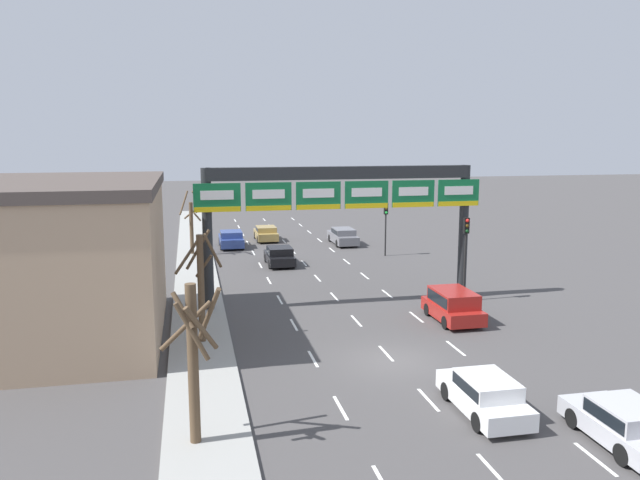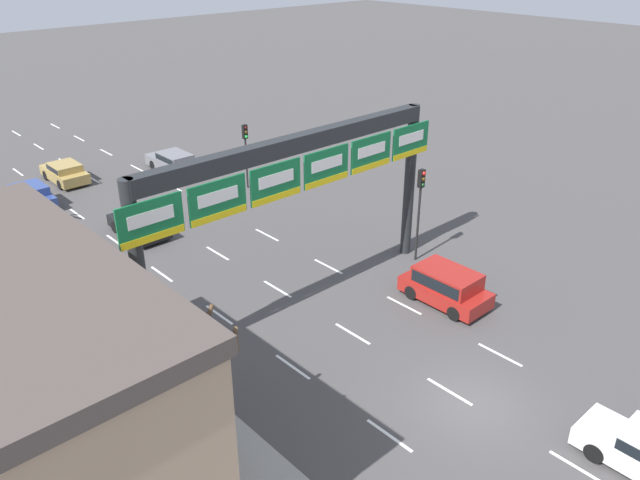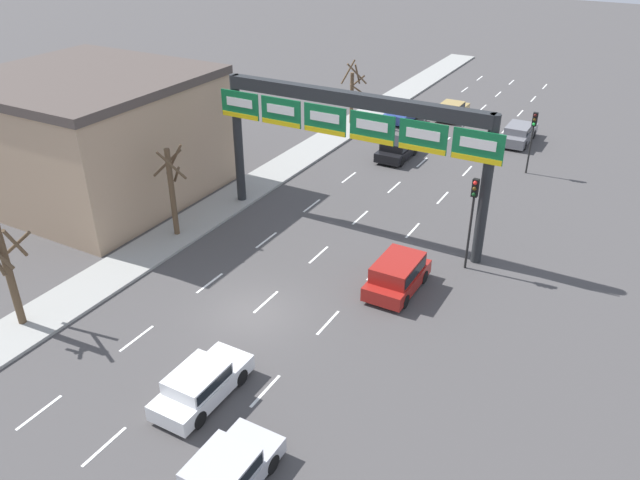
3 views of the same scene
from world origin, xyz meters
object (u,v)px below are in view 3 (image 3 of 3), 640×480
suv_red (398,273)px  traffic_light_near_gantry (473,206)px  car_grey (519,133)px  tree_bare_second (353,92)px  tree_bare_third (8,266)px  car_white (201,383)px  car_gold (452,110)px  traffic_light_mid_block (533,130)px  car_black (397,149)px  car_silver (225,473)px  sign_gantry (350,127)px  tree_bare_closest (172,186)px  car_blue (402,112)px

suv_red → traffic_light_near_gantry: traffic_light_near_gantry is taller
car_grey → tree_bare_second: size_ratio=0.94×
tree_bare_third → car_white: bearing=1.3°
car_gold → tree_bare_second: 8.99m
traffic_light_near_gantry → traffic_light_mid_block: (-0.23, 14.11, -0.43)m
suv_red → car_black: bearing=113.2°
car_black → car_silver: bearing=-77.2°
car_gold → car_white: size_ratio=0.97×
sign_gantry → car_gold: size_ratio=3.96×
car_grey → car_white: bearing=-95.8°
suv_red → tree_bare_third: 17.11m
car_black → car_grey: bearing=48.8°
traffic_light_near_gantry → tree_bare_closest: tree_bare_closest is taller
car_blue → tree_bare_third: (-3.44, -34.68, 2.25)m
car_gold → car_blue: size_ratio=0.99×
tree_bare_second → tree_bare_third: size_ratio=1.02×
car_grey → tree_bare_second: (-13.01, -2.48, 2.01)m
sign_gantry → car_grey: 20.40m
suv_red → car_silver: (-0.17, -13.31, -0.18)m
car_gold → car_silver: (6.26, -40.15, 0.02)m
sign_gantry → car_white: size_ratio=3.83×
car_black → car_blue: 8.74m
traffic_light_near_gantry → tree_bare_third: tree_bare_third is taller
suv_red → car_blue: size_ratio=0.97×
traffic_light_mid_block → car_white: bearing=-101.0°
car_grey → tree_bare_closest: (-12.79, -24.45, 2.23)m
car_gold → tree_bare_closest: size_ratio=0.79×
sign_gantry → car_silver: 19.12m
car_white → suv_red: bearing=71.8°
traffic_light_near_gantry → traffic_light_mid_block: bearing=90.9°
car_black → traffic_light_mid_block: traffic_light_mid_block is taller
car_gold → traffic_light_near_gantry: bearing=-69.6°
car_silver → traffic_light_near_gantry: bearing=81.8°
car_gold → traffic_light_mid_block: size_ratio=0.96×
suv_red → car_gold: size_ratio=0.98×
car_grey → tree_bare_second: 13.40m
suv_red → traffic_light_near_gantry: size_ratio=0.82×
traffic_light_near_gantry → tree_bare_third: size_ratio=0.97×
car_black → car_blue: car_blue is taller
car_grey → car_silver: bearing=-90.3°
car_silver → suv_red: bearing=89.3°
car_blue → suv_red: bearing=-67.9°
traffic_light_mid_block → car_blue: bearing=151.6°
car_gold → car_blue: car_blue is taller
car_blue → traffic_light_mid_block: (11.79, -6.36, 2.28)m
suv_red → car_gold: suv_red is taller
traffic_light_mid_block → tree_bare_third: size_ratio=0.84×
traffic_light_mid_block → tree_bare_second: 15.41m
sign_gantry → car_silver: size_ratio=4.00×
car_grey → traffic_light_near_gantry: (2.25, -20.00, 2.71)m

